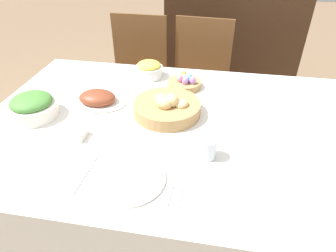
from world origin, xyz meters
The scene contains 16 objects.
ground_plane centered at (0.00, 0.00, 0.00)m, with size 12.00×12.00×0.00m, color #7F664C.
dining_table centered at (0.00, 0.00, 0.36)m, with size 1.75×1.16×0.72m.
chair_far_center centered at (0.03, 0.94, 0.48)m, with size 0.45×0.45×0.90m.
chair_far_left centered at (-0.44, 0.94, 0.48)m, with size 0.42×0.42×0.90m.
sideboard centered at (0.26, 1.67, 0.49)m, with size 1.17×0.44×0.99m.
bread_basket centered at (-0.05, 0.06, 0.76)m, with size 0.31×0.31×0.11m.
egg_basket centered at (-0.01, 0.35, 0.75)m, with size 0.18×0.18×0.08m.
ham_platter centered at (-0.40, 0.10, 0.75)m, with size 0.28×0.19×0.07m.
pineapple_bowl centered at (-0.22, 0.44, 0.77)m, with size 0.16×0.16×0.09m.
green_salad_bowl centered at (-0.65, -0.05, 0.77)m, with size 0.22×0.22×0.11m.
dinner_plate centered at (-0.11, -0.37, 0.73)m, with size 0.27×0.27×0.01m.
fork centered at (-0.27, -0.37, 0.72)m, with size 0.02×0.20×0.00m.
knife centered at (0.04, -0.37, 0.72)m, with size 0.02×0.20×0.00m.
spoon centered at (0.07, -0.37, 0.72)m, with size 0.02×0.20×0.00m.
drinking_cup centered at (0.15, -0.21, 0.76)m, with size 0.07×0.07×0.08m.
butter_dish centered at (-0.42, -0.18, 0.74)m, with size 0.13×0.08×0.03m.
Camera 1 is at (0.15, -1.09, 1.48)m, focal length 32.00 mm.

